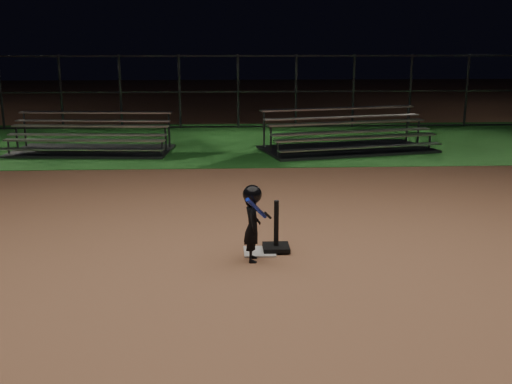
# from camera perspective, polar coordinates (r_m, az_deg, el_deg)

# --- Properties ---
(ground) EXTENTS (80.00, 80.00, 0.00)m
(ground) POSITION_cam_1_polar(r_m,az_deg,el_deg) (8.92, 0.33, -5.60)
(ground) COLOR #9D6747
(ground) RESTS_ON ground
(grass_strip) EXTENTS (60.00, 8.00, 0.01)m
(grass_strip) POSITION_cam_1_polar(r_m,az_deg,el_deg) (18.64, -1.42, 4.69)
(grass_strip) COLOR #1B551B
(grass_strip) RESTS_ON ground
(home_plate) EXTENTS (0.45, 0.45, 0.02)m
(home_plate) POSITION_cam_1_polar(r_m,az_deg,el_deg) (8.91, 0.33, -5.52)
(home_plate) COLOR beige
(home_plate) RESTS_ON ground
(batting_tee) EXTENTS (0.38, 0.38, 0.73)m
(batting_tee) POSITION_cam_1_polar(r_m,az_deg,el_deg) (8.94, 1.87, -4.52)
(batting_tee) COLOR black
(batting_tee) RESTS_ON home_plate
(child_batter) EXTENTS (0.40, 0.58, 1.08)m
(child_batter) POSITION_cam_1_polar(r_m,az_deg,el_deg) (8.42, -0.33, -2.69)
(child_batter) COLOR black
(child_batter) RESTS_ON ground
(bleacher_left) EXTENTS (4.39, 2.40, 1.04)m
(bleacher_left) POSITION_cam_1_polar(r_m,az_deg,el_deg) (17.36, -14.98, 4.24)
(bleacher_left) COLOR #B5B6BA
(bleacher_left) RESTS_ON ground
(bleacher_right) EXTENTS (4.96, 3.20, 1.12)m
(bleacher_right) POSITION_cam_1_polar(r_m,az_deg,el_deg) (17.21, 8.43, 4.54)
(bleacher_right) COLOR #A2A3A7
(bleacher_right) RESTS_ON ground
(backstop_fence) EXTENTS (20.08, 0.08, 2.50)m
(backstop_fence) POSITION_cam_1_polar(r_m,az_deg,el_deg) (21.47, -1.67, 9.24)
(backstop_fence) COLOR #38383D
(backstop_fence) RESTS_ON ground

